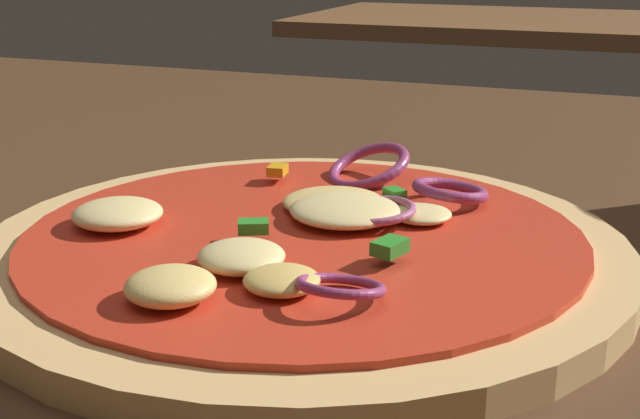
{
  "coord_description": "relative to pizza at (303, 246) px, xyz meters",
  "views": [
    {
      "loc": [
        0.15,
        -0.34,
        0.17
      ],
      "look_at": [
        0.01,
        0.01,
        0.05
      ],
      "focal_mm": 48.04,
      "sensor_mm": 36.0,
      "label": 1
    }
  ],
  "objects": [
    {
      "name": "background_table",
      "position": [
        -0.07,
        1.27,
        -0.02
      ],
      "size": [
        0.84,
        0.47,
        0.03
      ],
      "color": "brown",
      "rests_on": "ground"
    },
    {
      "name": "dining_table",
      "position": [
        -0.01,
        0.01,
        -0.02
      ],
      "size": [
        1.44,
        0.96,
        0.03
      ],
      "color": "#4C301C",
      "rests_on": "ground"
    },
    {
      "name": "pizza",
      "position": [
        0.0,
        0.0,
        0.0
      ],
      "size": [
        0.28,
        0.28,
        0.03
      ],
      "color": "tan",
      "rests_on": "dining_table"
    }
  ]
}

